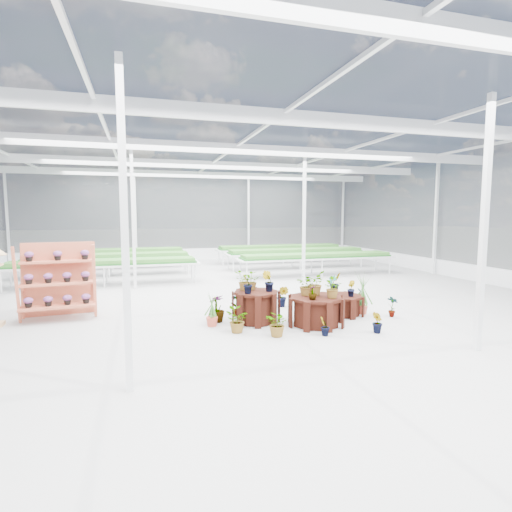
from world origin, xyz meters
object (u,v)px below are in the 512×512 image
object	(u,v)px
plinth_mid	(316,311)
shelf_rack	(58,281)
plinth_tall	(256,307)
plinth_low	(341,305)

from	to	relation	value
plinth_mid	shelf_rack	distance (m)	6.01
plinth_tall	plinth_mid	distance (m)	1.34
plinth_tall	plinth_mid	xyz separation A→B (m)	(1.20, -0.60, -0.04)
plinth_tall	shelf_rack	size ratio (longest dim) A/B	0.59
plinth_tall	plinth_low	bearing A→B (deg)	2.60
plinth_low	shelf_rack	bearing A→B (deg)	166.86
plinth_low	plinth_mid	bearing A→B (deg)	-145.01
plinth_low	plinth_tall	bearing A→B (deg)	-177.40
plinth_tall	shelf_rack	distance (m)	4.68
plinth_tall	plinth_mid	world-z (taller)	plinth_tall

